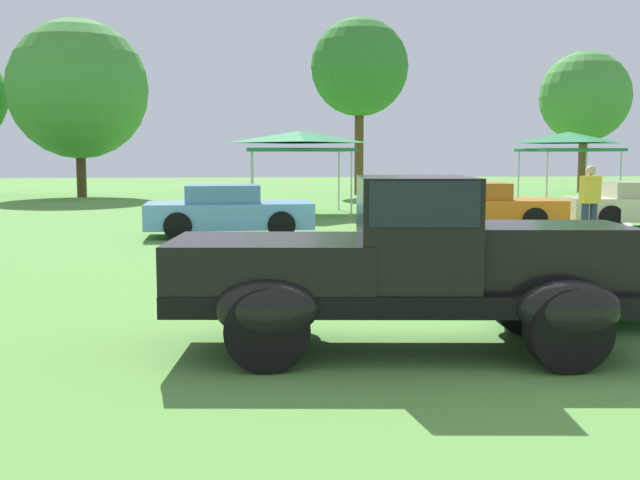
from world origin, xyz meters
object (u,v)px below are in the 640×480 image
at_px(feature_pickup_truck, 406,263).
at_px(spectator_between_cars, 590,201).
at_px(show_car_orange, 476,207).
at_px(canopy_tent_left_field, 299,140).
at_px(show_car_skyblue, 228,211).
at_px(canopy_tent_center_field, 569,140).

xyz_separation_m(feature_pickup_truck, spectator_between_cars, (6.06, 8.72, 0.05)).
xyz_separation_m(show_car_orange, canopy_tent_left_field, (-4.09, 5.93, 1.82)).
relative_size(show_car_skyblue, spectator_between_cars, 2.34).
xyz_separation_m(feature_pickup_truck, canopy_tent_left_field, (0.28, 17.47, 1.56)).
distance_m(show_car_skyblue, spectator_between_cars, 8.23).
bearing_deg(canopy_tent_center_field, feature_pickup_truck, -118.55).
relative_size(show_car_skyblue, canopy_tent_center_field, 1.44).
height_order(feature_pickup_truck, show_car_orange, feature_pickup_truck).
height_order(show_car_skyblue, show_car_orange, same).
relative_size(feature_pickup_truck, show_car_skyblue, 1.17).
bearing_deg(canopy_tent_left_field, feature_pickup_truck, -90.93).
bearing_deg(canopy_tent_left_field, show_car_skyblue, -108.07).
distance_m(feature_pickup_truck, canopy_tent_left_field, 17.54).
xyz_separation_m(show_car_skyblue, canopy_tent_left_field, (2.19, 6.71, 1.83)).
distance_m(feature_pickup_truck, show_car_skyblue, 10.93).
relative_size(show_car_orange, canopy_tent_left_field, 1.31).
bearing_deg(show_car_orange, feature_pickup_truck, -110.78).
xyz_separation_m(show_car_skyblue, spectator_between_cars, (7.97, -2.04, 0.31)).
bearing_deg(show_car_skyblue, spectator_between_cars, -14.39).
distance_m(spectator_between_cars, canopy_tent_center_field, 9.16).
bearing_deg(feature_pickup_truck, spectator_between_cars, 55.19).
bearing_deg(canopy_tent_center_field, show_car_orange, -131.44).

